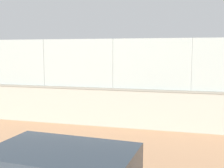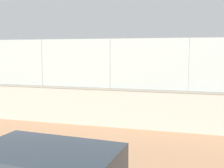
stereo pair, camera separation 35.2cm
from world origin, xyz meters
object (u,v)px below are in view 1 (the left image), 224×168
Objects in this scene: sports_ball at (84,105)px; player_at_service_line at (89,88)px; player_near_wall_returning at (102,77)px; courtside_bench at (9,102)px; player_baseline_waiting at (182,79)px.

player_at_service_line is at bearing -78.84° from sports_ball.
player_near_wall_returning is 8.07m from sports_ball.
player_at_service_line is 6.12m from player_near_wall_returning.
player_near_wall_returning is at bearing -101.23° from courtside_bench.
sports_ball is 4.18m from courtside_bench.
sports_ball is 0.08× the size of courtside_bench.
player_baseline_waiting is at bearing -129.66° from player_at_service_line.
player_at_service_line is 8.61m from player_baseline_waiting.
courtside_bench is (2.01, 10.11, -0.52)m from player_near_wall_returning.
sports_ball is (-0.37, 1.86, -0.78)m from player_at_service_line.
player_near_wall_returning reaches higher than sports_ball.
player_baseline_waiting is 9.96m from sports_ball.
courtside_bench is at bearing 51.15° from player_baseline_waiting.
player_at_service_line is at bearing -127.49° from courtside_bench.
player_near_wall_returning reaches higher than courtside_bench.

